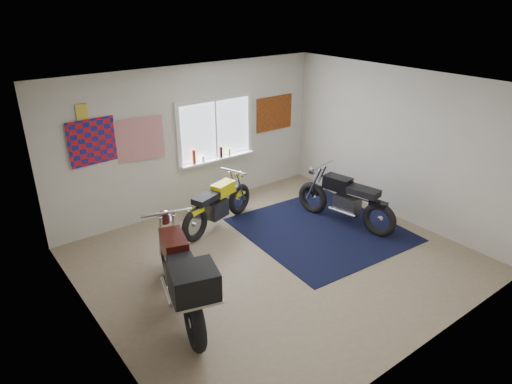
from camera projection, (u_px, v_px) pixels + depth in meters
ground at (277, 260)px, 7.14m from camera, size 5.50×5.50×0.00m
room_shell at (279, 161)px, 6.47m from camera, size 5.50×5.50×5.50m
navy_rug at (321, 229)px, 8.03m from camera, size 2.66×2.76×0.01m
window_assembly at (215, 134)px, 8.66m from camera, size 1.66×0.17×1.26m
oil_bottles at (208, 155)px, 8.62m from camera, size 0.85×0.07×0.28m
flag_display at (82, 112)px, 7.02m from camera, size 1.60×0.10×1.17m
triumph_poster at (274, 113)px, 9.40m from camera, size 0.90×0.03×0.70m
yellow_triumph at (218, 205)px, 8.00m from camera, size 1.78×0.76×0.93m
black_chrome_bike at (345, 201)px, 8.08m from camera, size 0.66×1.97×1.02m
maroon_tourer at (182, 276)px, 5.67m from camera, size 1.05×2.26×1.16m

